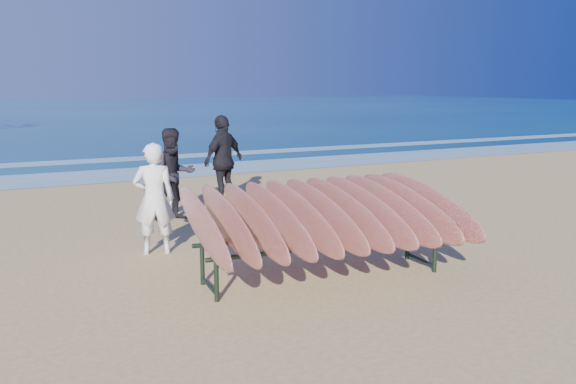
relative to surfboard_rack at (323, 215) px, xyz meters
The scene contains 8 objects.
ground 0.86m from the surfboard_rack, 81.89° to the left, with size 120.00×120.00×0.00m, color tan.
ocean 55.25m from the surfboard_rack, 89.96° to the left, with size 160.00×160.00×0.00m, color navy.
foam_near 10.27m from the surfboard_rack, 89.81° to the left, with size 160.00×160.00×0.00m, color white.
foam_far 13.77m from the surfboard_rack, 89.86° to the left, with size 160.00×160.00×0.00m, color white.
surfboard_rack is the anchor object (origin of this frame).
person_white 2.64m from the surfboard_rack, 127.12° to the left, with size 0.59×0.39×1.63m, color white.
person_dark_a 4.20m from the surfboard_rack, 99.66° to the left, with size 0.81×0.63×1.67m, color black.
person_dark_b 5.13m from the surfboard_rack, 83.22° to the left, with size 1.07×0.45×1.83m, color black.
Camera 1 is at (-3.79, -6.72, 2.45)m, focal length 38.00 mm.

